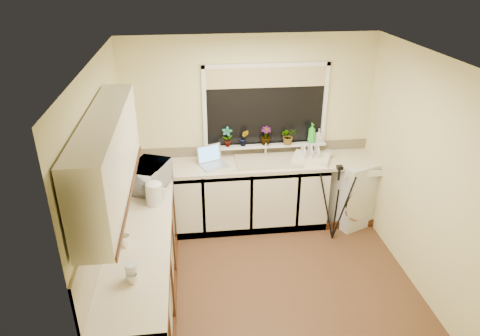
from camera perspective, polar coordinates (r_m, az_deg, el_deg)
name	(u,v)px	position (r m, az deg, el deg)	size (l,w,h in m)	color
floor	(267,281)	(5.08, 3.52, -14.36)	(3.20, 3.20, 0.00)	brown
ceiling	(275,60)	(3.97, 4.49, 13.76)	(3.20, 3.20, 0.00)	white
wall_back	(249,130)	(5.74, 1.23, 4.90)	(3.20, 3.20, 0.00)	beige
wall_front	(310,284)	(3.18, 9.01, -14.67)	(3.20, 3.20, 0.00)	beige
wall_left	(106,193)	(4.41, -16.99, -3.13)	(3.00, 3.00, 0.00)	beige
wall_right	(422,175)	(4.93, 22.55, -0.86)	(3.00, 3.00, 0.00)	beige
base_cabinet_back	(228,196)	(5.78, -1.63, -3.69)	(2.55, 0.60, 0.86)	silver
base_cabinet_left	(143,277)	(4.55, -12.44, -13.61)	(0.54, 2.40, 0.86)	silver
worktop_back	(252,164)	(5.61, 1.62, 0.51)	(3.20, 0.60, 0.04)	beige
worktop_left	(139,239)	(4.28, -13.01, -8.94)	(0.60, 2.40, 0.04)	beige
upper_cabinet	(108,157)	(3.73, -16.72, 1.39)	(0.28, 1.90, 0.70)	silver
splashback_left	(104,219)	(4.20, -17.26, -6.29)	(0.02, 2.40, 0.45)	beige
splashback_back	(249,149)	(5.83, 1.22, 2.51)	(3.20, 0.02, 0.14)	beige
window_glass	(265,106)	(5.65, 3.31, 8.00)	(1.50, 0.02, 1.00)	black
window_blind	(267,77)	(5.53, 3.46, 11.63)	(1.50, 0.02, 0.25)	tan
windowsill	(265,145)	(5.78, 3.27, 2.97)	(1.60, 0.14, 0.03)	white
sink	(268,161)	(5.62, 3.64, 0.92)	(0.82, 0.46, 0.03)	tan
faucet	(266,148)	(5.74, 3.36, 2.64)	(0.03, 0.03, 0.24)	silver
washing_machine	(353,189)	(6.11, 14.41, -2.63)	(0.64, 0.61, 0.90)	silver
laptop	(212,160)	(5.53, -3.66, 1.04)	(0.40, 0.38, 0.24)	#ADADB5
kettle	(154,194)	(4.71, -11.05, -3.36)	(0.18, 0.18, 0.23)	silver
dish_rack	(311,158)	(5.71, 9.21, 1.26)	(0.45, 0.34, 0.07)	#EEE6CE
tripod	(336,203)	(5.58, 12.31, -4.51)	(0.49, 0.49, 1.03)	black
glass_jug	(132,271)	(3.75, -13.86, -12.88)	(0.11, 0.11, 0.15)	silver
steel_jar	(126,241)	(4.15, -14.59, -9.10)	(0.08, 0.08, 0.11)	white
microwave	(149,176)	(5.04, -11.72, -1.05)	(0.53, 0.36, 0.29)	silver
plant_a	(227,137)	(5.65, -1.67, 4.04)	(0.14, 0.09, 0.26)	#999999
plant_b	(244,138)	(5.68, 0.51, 3.93)	(0.12, 0.10, 0.22)	#999999
plant_c	(266,136)	(5.72, 3.36, 4.19)	(0.14, 0.14, 0.24)	#999999
plant_d	(288,136)	(5.76, 6.29, 4.16)	(0.21, 0.18, 0.23)	#999999
soap_bottle_green	(312,133)	(5.86, 9.28, 4.51)	(0.10, 0.10, 0.26)	green
soap_bottle_clear	(319,136)	(5.89, 10.18, 4.16)	(0.08, 0.08, 0.18)	#999999
cup_back	(328,154)	(5.84, 11.34, 1.79)	(0.12, 0.12, 0.10)	beige
cup_left	(133,278)	(3.73, -13.74, -13.73)	(0.09, 0.09, 0.08)	beige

